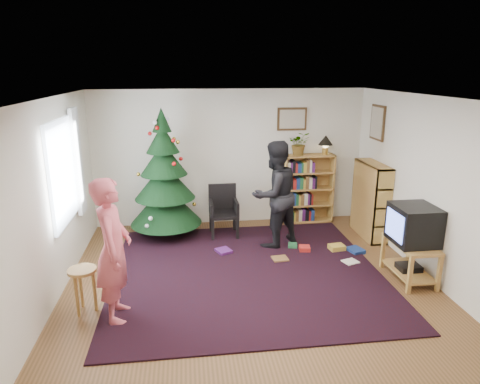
{
  "coord_description": "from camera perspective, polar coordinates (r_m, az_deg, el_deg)",
  "views": [
    {
      "loc": [
        -0.82,
        -5.26,
        2.85
      ],
      "look_at": [
        -0.05,
        0.72,
        1.1
      ],
      "focal_mm": 32.0,
      "sensor_mm": 36.0,
      "label": 1
    }
  ],
  "objects": [
    {
      "name": "floor",
      "position": [
        6.03,
        1.33,
        -11.99
      ],
      "size": [
        5.0,
        5.0,
        0.0
      ],
      "primitive_type": "plane",
      "color": "brown",
      "rests_on": "ground"
    },
    {
      "name": "ceiling",
      "position": [
        5.33,
        1.51,
        12.43
      ],
      "size": [
        5.0,
        5.0,
        0.0
      ],
      "primitive_type": "plane",
      "rotation": [
        3.14,
        0.0,
        0.0
      ],
      "color": "white",
      "rests_on": "wall_back"
    },
    {
      "name": "wall_back",
      "position": [
        7.96,
        -1.34,
        4.59
      ],
      "size": [
        5.0,
        0.02,
        2.5
      ],
      "primitive_type": "cube",
      "color": "silver",
      "rests_on": "floor"
    },
    {
      "name": "wall_front",
      "position": [
        3.29,
        8.26,
        -13.05
      ],
      "size": [
        5.0,
        0.02,
        2.5
      ],
      "primitive_type": "cube",
      "color": "silver",
      "rests_on": "floor"
    },
    {
      "name": "wall_left",
      "position": [
        5.74,
        -24.07,
        -1.42
      ],
      "size": [
        0.02,
        5.0,
        2.5
      ],
      "primitive_type": "cube",
      "color": "silver",
      "rests_on": "floor"
    },
    {
      "name": "wall_right",
      "position": [
        6.42,
        24.05,
        0.33
      ],
      "size": [
        0.02,
        5.0,
        2.5
      ],
      "primitive_type": "cube",
      "color": "silver",
      "rests_on": "floor"
    },
    {
      "name": "rug",
      "position": [
        6.29,
        0.91,
        -10.63
      ],
      "size": [
        3.8,
        3.6,
        0.02
      ],
      "primitive_type": "cube",
      "color": "black",
      "rests_on": "floor"
    },
    {
      "name": "window_pane",
      "position": [
        6.23,
        -22.57,
        2.43
      ],
      "size": [
        0.04,
        1.2,
        1.4
      ],
      "primitive_type": "cube",
      "color": "silver",
      "rests_on": "wall_left"
    },
    {
      "name": "curtain",
      "position": [
        6.88,
        -20.81,
        3.82
      ],
      "size": [
        0.06,
        0.35,
        1.6
      ],
      "primitive_type": "cube",
      "color": "silver",
      "rests_on": "wall_left"
    },
    {
      "name": "picture_back",
      "position": [
        8.03,
        6.95,
        9.64
      ],
      "size": [
        0.55,
        0.03,
        0.42
      ],
      "color": "#4C3319",
      "rests_on": "wall_back"
    },
    {
      "name": "picture_right",
      "position": [
        7.8,
        17.88,
        8.79
      ],
      "size": [
        0.03,
        0.5,
        0.6
      ],
      "color": "#4C3319",
      "rests_on": "wall_right"
    },
    {
      "name": "christmas_tree",
      "position": [
        7.43,
        -10.0,
        0.97
      ],
      "size": [
        1.23,
        1.23,
        2.24
      ],
      "rotation": [
        0.0,
        0.0,
        -0.14
      ],
      "color": "#3F2816",
      "rests_on": "rug"
    },
    {
      "name": "bookshelf_back",
      "position": [
        8.23,
        9.03,
        0.58
      ],
      "size": [
        0.95,
        0.3,
        1.3
      ],
      "color": "#B08A3E",
      "rests_on": "floor"
    },
    {
      "name": "bookshelf_right",
      "position": [
        7.74,
        17.03,
        -0.93
      ],
      "size": [
        0.3,
        0.95,
        1.3
      ],
      "rotation": [
        0.0,
        0.0,
        1.57
      ],
      "color": "#B08A3E",
      "rests_on": "floor"
    },
    {
      "name": "tv_stand",
      "position": [
        6.45,
        21.71,
        -8.12
      ],
      "size": [
        0.47,
        0.84,
        0.55
      ],
      "color": "#B08A3E",
      "rests_on": "floor"
    },
    {
      "name": "crt_tv",
      "position": [
        6.27,
        22.15,
        -4.03
      ],
      "size": [
        0.55,
        0.6,
        0.52
      ],
      "color": "black",
      "rests_on": "tv_stand"
    },
    {
      "name": "armchair",
      "position": [
        7.53,
        -2.25,
        -2.19
      ],
      "size": [
        0.49,
        0.49,
        0.89
      ],
      "rotation": [
        0.0,
        0.0,
        0.01
      ],
      "color": "black",
      "rests_on": "rug"
    },
    {
      "name": "stool",
      "position": [
        5.53,
        -20.23,
        -10.78
      ],
      "size": [
        0.34,
        0.34,
        0.56
      ],
      "color": "#B08A3E",
      "rests_on": "floor"
    },
    {
      "name": "person_standing",
      "position": [
        5.11,
        -16.54,
        -7.47
      ],
      "size": [
        0.42,
        0.63,
        1.71
      ],
      "primitive_type": "imported",
      "rotation": [
        0.0,
        0.0,
        1.59
      ],
      "color": "#CB515C",
      "rests_on": "rug"
    },
    {
      "name": "person_by_chair",
      "position": [
        6.95,
        4.62,
        -0.33
      ],
      "size": [
        1.07,
        0.99,
        1.76
      ],
      "primitive_type": "imported",
      "rotation": [
        0.0,
        0.0,
        3.64
      ],
      "color": "black",
      "rests_on": "rug"
    },
    {
      "name": "potted_plant",
      "position": [
        7.99,
        7.92,
        6.43
      ],
      "size": [
        0.44,
        0.4,
        0.43
      ],
      "primitive_type": "imported",
      "rotation": [
        0.0,
        0.0,
        -0.18
      ],
      "color": "gray",
      "rests_on": "bookshelf_back"
    },
    {
      "name": "table_lamp",
      "position": [
        8.13,
        11.35,
        6.62
      ],
      "size": [
        0.27,
        0.27,
        0.36
      ],
      "color": "#A57F33",
      "rests_on": "bookshelf_back"
    },
    {
      "name": "floor_clutter",
      "position": [
        6.95,
        8.79,
        -7.86
      ],
      "size": [
        2.3,
        0.9,
        0.08
      ],
      "color": "#A51E19",
      "rests_on": "rug"
    }
  ]
}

